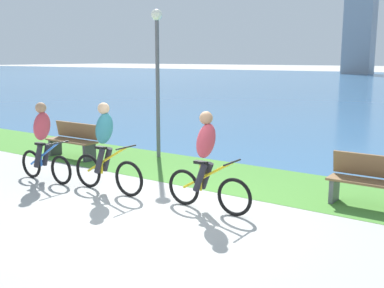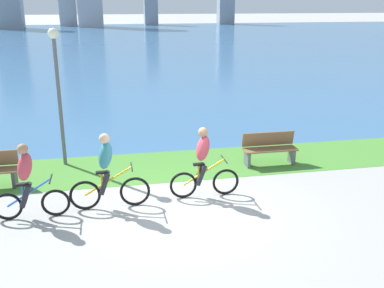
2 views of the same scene
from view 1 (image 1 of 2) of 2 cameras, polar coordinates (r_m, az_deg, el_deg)
The scene contains 8 objects.
ground_plane at distance 7.66m, azimuth -4.13°, elevation -8.73°, with size 300.00×300.00×0.00m, color #9E9E99.
grass_strip_bayside at distance 9.91m, azimuth 6.18°, elevation -4.24°, with size 120.00×2.41×0.01m, color #478433.
cyclist_lead at distance 7.67m, azimuth 1.81°, elevation -2.20°, with size 1.65×0.52×1.68m.
cyclist_trailing at distance 8.88m, azimuth -10.63°, elevation -0.54°, with size 1.76×0.52×1.71m.
cyclist_distant_rear at distance 9.99m, azimuth -17.92°, elevation 0.25°, with size 1.57×0.52×1.64m.
bench_near_path at distance 8.48m, azimuth 21.57°, elevation -4.38°, with size 1.50×0.47×0.90m.
bench_far_along_path at distance 12.19m, azimuth -14.47°, elevation 0.43°, with size 1.50×0.47×0.90m.
lamppost_tall at distance 11.73m, azimuth -4.31°, elevation 10.15°, with size 0.28×0.28×3.71m.
Camera 1 is at (4.57, -5.61, 2.53)m, focal length 43.13 mm.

